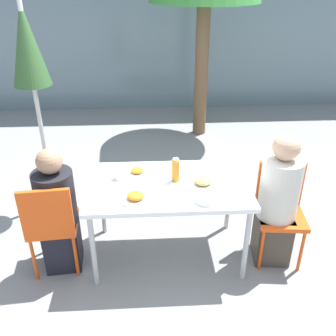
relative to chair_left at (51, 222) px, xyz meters
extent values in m
plane|color=gray|center=(0.97, 0.17, -0.52)|extent=(24.00, 24.00, 0.00)
cube|color=slate|center=(0.97, 4.40, 0.98)|extent=(10.00, 0.20, 3.00)
cube|color=white|center=(0.97, 0.17, 0.21)|extent=(1.36, 0.83, 0.04)
cylinder|color=#B7B7B7|center=(0.35, -0.19, -0.17)|extent=(0.04, 0.04, 0.71)
cylinder|color=#B7B7B7|center=(1.59, -0.19, -0.17)|extent=(0.04, 0.04, 0.71)
cylinder|color=#B7B7B7|center=(0.35, 0.52, -0.17)|extent=(0.04, 0.04, 0.71)
cylinder|color=#B7B7B7|center=(1.59, 0.52, -0.17)|extent=(0.04, 0.04, 0.71)
cube|color=#E54C14|center=(-0.01, 0.08, -0.08)|extent=(0.43, 0.43, 0.04)
cube|color=#E54C14|center=(0.01, -0.10, 0.15)|extent=(0.40, 0.07, 0.42)
cylinder|color=#E54C14|center=(-0.19, 0.23, -0.31)|extent=(0.03, 0.03, 0.43)
cylinder|color=#E54C14|center=(0.15, 0.26, -0.31)|extent=(0.03, 0.03, 0.43)
cylinder|color=#E54C14|center=(-0.16, -0.10, -0.31)|extent=(0.03, 0.03, 0.43)
cylinder|color=#E54C14|center=(0.18, -0.07, -0.31)|extent=(0.03, 0.03, 0.43)
cube|color=black|center=(0.04, 0.08, -0.29)|extent=(0.32, 0.32, 0.47)
cylinder|color=black|center=(0.04, 0.08, 0.17)|extent=(0.33, 0.33, 0.47)
sphere|color=#9E7556|center=(0.04, 0.08, 0.51)|extent=(0.21, 0.21, 0.21)
cube|color=#E54C14|center=(1.95, 0.06, -0.08)|extent=(0.44, 0.44, 0.04)
cube|color=#E54C14|center=(1.97, 0.24, 0.15)|extent=(0.40, 0.08, 0.42)
cylinder|color=#E54C14|center=(2.10, -0.13, -0.31)|extent=(0.03, 0.03, 0.43)
cylinder|color=#E54C14|center=(1.77, -0.09, -0.31)|extent=(0.03, 0.03, 0.43)
cylinder|color=#E54C14|center=(2.14, 0.21, -0.31)|extent=(0.03, 0.03, 0.43)
cylinder|color=#E54C14|center=(1.80, 0.25, -0.31)|extent=(0.03, 0.03, 0.43)
cube|color=#473D33|center=(1.90, 0.07, -0.29)|extent=(0.33, 0.33, 0.47)
cylinder|color=beige|center=(1.90, 0.07, 0.21)|extent=(0.34, 0.34, 0.54)
sphere|color=tan|center=(1.90, 0.07, 0.59)|extent=(0.22, 0.22, 0.22)
cylinder|color=#333333|center=(-0.27, 1.08, -0.50)|extent=(0.36, 0.36, 0.05)
cylinder|color=#BCBCBC|center=(-0.27, 1.08, 0.53)|extent=(0.04, 0.04, 2.12)
cone|color=#2D5128|center=(-0.27, 1.08, 1.22)|extent=(0.36, 0.36, 0.75)
cylinder|color=white|center=(1.26, 0.13, 0.24)|extent=(0.27, 0.27, 0.01)
ellipsoid|color=tan|center=(1.26, 0.13, 0.27)|extent=(0.15, 0.15, 0.06)
cylinder|color=white|center=(0.70, -0.07, 0.24)|extent=(0.24, 0.24, 0.01)
ellipsoid|color=orange|center=(0.70, -0.07, 0.27)|extent=(0.13, 0.13, 0.05)
cylinder|color=white|center=(0.71, 0.35, 0.24)|extent=(0.21, 0.21, 0.01)
ellipsoid|color=orange|center=(0.71, 0.35, 0.27)|extent=(0.11, 0.11, 0.05)
cylinder|color=#B7751E|center=(1.04, 0.22, 0.33)|extent=(0.07, 0.07, 0.19)
cylinder|color=white|center=(1.04, 0.22, 0.43)|extent=(0.05, 0.05, 0.02)
cylinder|color=white|center=(0.56, 0.27, 0.27)|extent=(0.08, 0.08, 0.09)
cylinder|color=white|center=(1.25, -0.12, 0.26)|extent=(0.16, 0.16, 0.05)
cylinder|color=brown|center=(1.64, 3.03, 0.45)|extent=(0.20, 0.20, 1.94)
camera|label=1|loc=(0.82, -2.54, 1.84)|focal=40.00mm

